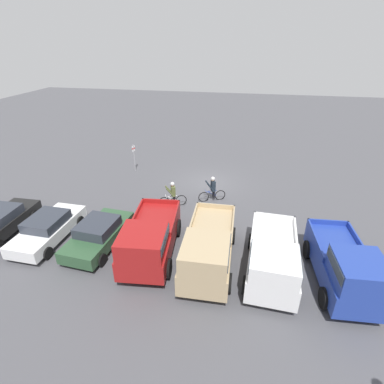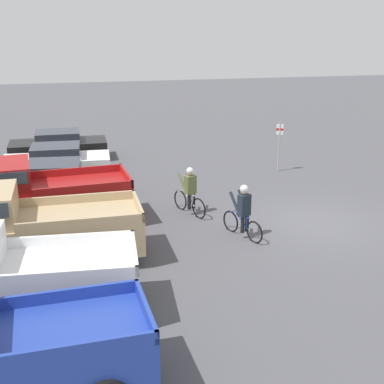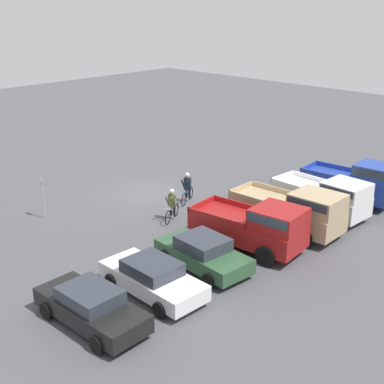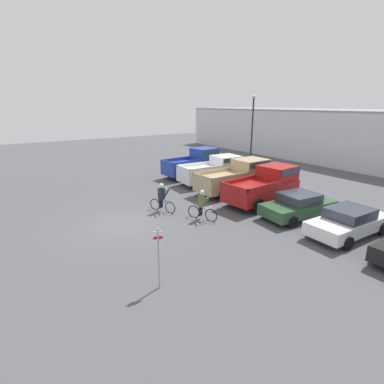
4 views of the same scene
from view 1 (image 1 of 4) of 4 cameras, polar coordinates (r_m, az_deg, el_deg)
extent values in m
plane|color=#4C4C51|center=(21.87, 3.25, 1.88)|extent=(80.00, 80.00, 0.00)
cube|color=#233D9E|center=(14.39, 26.44, -12.40)|extent=(2.24, 4.99, 0.96)
cube|color=#233D9E|center=(12.76, 29.25, -13.11)|extent=(1.89, 2.07, 0.98)
cube|color=#333D47|center=(12.64, 29.48, -12.35)|extent=(1.94, 1.91, 0.43)
cube|color=#233D9E|center=(15.11, 29.16, -8.22)|extent=(0.28, 2.92, 0.25)
cube|color=#233D9E|center=(14.49, 22.41, -8.15)|extent=(0.28, 2.92, 0.25)
cube|color=#233D9E|center=(15.90, 24.45, -5.26)|extent=(1.91, 0.21, 0.25)
cylinder|color=black|center=(13.99, 31.74, -17.56)|extent=(0.28, 0.87, 0.85)
cylinder|color=black|center=(13.29, 23.90, -18.02)|extent=(0.28, 0.87, 0.85)
cylinder|color=black|center=(16.09, 27.82, -10.18)|extent=(0.28, 0.87, 0.85)
cylinder|color=black|center=(15.49, 21.13, -10.17)|extent=(0.28, 0.87, 0.85)
cube|color=white|center=(13.87, 15.02, -11.83)|extent=(2.25, 5.00, 0.99)
cube|color=white|center=(12.19, 15.42, -12.95)|extent=(1.93, 2.06, 0.74)
cube|color=#333D47|center=(12.09, 15.52, -12.36)|extent=(1.99, 1.90, 0.33)
cube|color=white|center=(14.39, 19.18, -7.85)|extent=(0.24, 2.94, 0.25)
cube|color=white|center=(14.27, 11.53, -7.04)|extent=(0.24, 2.94, 0.25)
cube|color=white|center=(15.51, 15.41, -4.51)|extent=(1.99, 0.19, 0.25)
cylinder|color=black|center=(13.13, 19.22, -17.91)|extent=(0.26, 0.78, 0.76)
cylinder|color=black|center=(13.00, 10.11, -17.06)|extent=(0.26, 0.78, 0.76)
cylinder|color=black|center=(15.45, 18.62, -10.00)|extent=(0.26, 0.78, 0.76)
cylinder|color=black|center=(15.33, 11.14, -9.23)|extent=(0.26, 0.78, 0.76)
cube|color=tan|center=(13.96, 3.34, -10.35)|extent=(2.16, 5.49, 0.97)
cube|color=tan|center=(12.12, 2.53, -11.59)|extent=(1.92, 2.22, 0.86)
cube|color=#333D47|center=(12.00, 2.55, -10.89)|extent=(1.98, 2.05, 0.38)
cube|color=tan|center=(14.45, 7.77, -6.14)|extent=(0.16, 3.27, 0.25)
cube|color=tan|center=(14.60, 0.08, -5.49)|extent=(0.16, 3.27, 0.25)
cube|color=tan|center=(15.85, 4.53, -2.71)|extent=(2.03, 0.13, 0.25)
cylinder|color=black|center=(12.93, 7.03, -16.84)|extent=(0.24, 0.84, 0.83)
cylinder|color=black|center=(13.10, -2.21, -15.90)|extent=(0.24, 0.84, 0.83)
cylinder|color=black|center=(15.54, 7.79, -8.20)|extent=(0.24, 0.84, 0.83)
cylinder|color=black|center=(15.68, 0.31, -7.55)|extent=(0.24, 0.84, 0.83)
cube|color=maroon|center=(14.59, -7.67, -8.64)|extent=(2.58, 5.28, 0.94)
cube|color=maroon|center=(12.87, -9.37, -9.34)|extent=(2.11, 2.22, 0.87)
cube|color=#333D47|center=(12.75, -9.44, -8.65)|extent=(2.15, 2.06, 0.38)
cube|color=maroon|center=(14.91, -3.22, -4.76)|extent=(0.38, 3.05, 0.25)
cube|color=maroon|center=(15.31, -10.66, -4.32)|extent=(0.38, 3.05, 0.25)
cube|color=maroon|center=(16.34, -5.94, -1.80)|extent=(2.08, 0.29, 0.25)
cylinder|color=black|center=(13.47, -4.56, -14.35)|extent=(0.31, 0.92, 0.90)
cylinder|color=black|center=(13.92, -13.26, -13.49)|extent=(0.31, 0.92, 0.90)
cylinder|color=black|center=(15.93, -2.69, -6.81)|extent=(0.31, 0.92, 0.90)
cylinder|color=black|center=(16.32, -9.98, -6.34)|extent=(0.31, 0.92, 0.90)
cube|color=#2D5133|center=(15.84, -17.27, -7.96)|extent=(2.17, 4.34, 0.60)
cube|color=#2D333D|center=(15.54, -17.55, -6.27)|extent=(1.80, 2.02, 0.51)
cylinder|color=black|center=(14.68, -16.79, -12.31)|extent=(0.23, 0.62, 0.60)
cylinder|color=black|center=(15.62, -22.63, -10.70)|extent=(0.23, 0.62, 0.60)
cylinder|color=black|center=(16.50, -12.01, -6.75)|extent=(0.23, 0.62, 0.60)
cylinder|color=black|center=(17.35, -17.44, -5.66)|extent=(0.23, 0.62, 0.60)
cube|color=white|center=(17.24, -25.64, -6.50)|extent=(1.90, 4.45, 0.60)
cube|color=#2D333D|center=(16.96, -26.00, -4.97)|extent=(1.65, 2.02, 0.49)
cylinder|color=black|center=(16.00, -25.81, -10.44)|extent=(0.20, 0.61, 0.61)
cylinder|color=black|center=(17.08, -30.61, -9.17)|extent=(0.20, 0.61, 0.61)
cylinder|color=black|center=(17.81, -20.58, -5.27)|extent=(0.20, 0.61, 0.61)
cylinder|color=black|center=(18.79, -25.18, -4.45)|extent=(0.20, 0.61, 0.61)
cube|color=black|center=(18.96, -32.53, -5.09)|extent=(1.82, 4.45, 0.63)
cylinder|color=black|center=(19.44, -27.85, -3.99)|extent=(0.19, 0.62, 0.62)
cylinder|color=black|center=(20.51, -31.72, -3.40)|extent=(0.19, 0.62, 0.62)
torus|color=black|center=(18.57, -5.35, -1.95)|extent=(0.67, 0.34, 0.72)
torus|color=black|center=(18.72, -2.10, -1.59)|extent=(0.67, 0.34, 0.72)
cylinder|color=white|center=(18.56, -3.73, -1.30)|extent=(0.52, 0.26, 0.38)
cylinder|color=white|center=(18.46, -3.75, -0.75)|extent=(0.55, 0.28, 0.04)
cylinder|color=white|center=(18.58, -3.16, -1.24)|extent=(0.05, 0.05, 0.35)
cylinder|color=white|center=(18.40, -4.99, -0.82)|extent=(0.21, 0.43, 0.02)
cylinder|color=black|center=(18.51, -3.35, -1.51)|extent=(0.16, 0.16, 0.53)
cylinder|color=black|center=(18.67, -3.45, -1.25)|extent=(0.16, 0.16, 0.53)
cube|color=#5B6638|center=(18.31, -3.62, 0.20)|extent=(0.37, 0.43, 0.63)
cylinder|color=#5B6638|center=(18.13, -4.19, -0.11)|extent=(0.52, 0.30, 0.68)
cylinder|color=#5B6638|center=(18.43, -4.37, 0.36)|extent=(0.52, 0.30, 0.68)
sphere|color=tan|center=(18.12, -3.74, 1.38)|extent=(0.22, 0.22, 0.22)
sphere|color=silver|center=(18.10, -3.75, 1.53)|extent=(0.24, 0.24, 0.24)
torus|color=black|center=(19.13, 2.24, -0.95)|extent=(0.65, 0.33, 0.70)
torus|color=black|center=(19.43, 5.37, -0.59)|extent=(0.65, 0.33, 0.70)
cylinder|color=#233D9E|center=(19.20, 3.83, -0.32)|extent=(0.53, 0.27, 0.37)
cylinder|color=#233D9E|center=(19.11, 3.85, 0.19)|extent=(0.57, 0.28, 0.04)
cylinder|color=#233D9E|center=(19.25, 4.38, -0.26)|extent=(0.05, 0.05, 0.34)
cylinder|color=#233D9E|center=(18.99, 2.66, 0.13)|extent=(0.21, 0.43, 0.02)
cylinder|color=black|center=(19.17, 4.22, -0.51)|extent=(0.16, 0.16, 0.52)
cylinder|color=black|center=(19.32, 4.06, -0.27)|extent=(0.16, 0.16, 0.52)
cube|color=#1E2833|center=(18.96, 4.04, 1.17)|extent=(0.37, 0.43, 0.66)
cylinder|color=#1E2833|center=(18.76, 3.55, 0.88)|extent=(0.53, 0.31, 0.72)
cylinder|color=#1E2833|center=(19.05, 3.26, 1.32)|extent=(0.53, 0.31, 0.72)
sphere|color=tan|center=(18.76, 4.00, 2.39)|extent=(0.23, 0.23, 0.23)
sphere|color=silver|center=(18.74, 4.01, 2.55)|extent=(0.25, 0.25, 0.25)
cylinder|color=#9E9EA3|center=(23.76, -10.93, 6.40)|extent=(0.06, 0.06, 2.17)
cube|color=white|center=(23.50, -11.09, 8.13)|extent=(0.13, 0.29, 0.45)
cube|color=red|center=(23.50, -11.09, 8.13)|extent=(0.13, 0.29, 0.10)
camera|label=2|loc=(17.75, 56.20, 6.05)|focal=50.00mm
camera|label=3|loc=(21.57, -86.68, 5.27)|focal=50.00mm
camera|label=4|loc=(29.76, -24.10, 18.61)|focal=28.00mm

